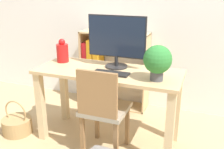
% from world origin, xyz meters
% --- Properties ---
extents(ground_plane, '(10.00, 10.00, 0.00)m').
position_xyz_m(ground_plane, '(0.00, 0.00, 0.00)').
color(ground_plane, tan).
extents(wall_back, '(8.00, 0.05, 2.60)m').
position_xyz_m(wall_back, '(0.00, 0.96, 1.30)').
color(wall_back, white).
rests_on(wall_back, ground_plane).
extents(desk, '(1.39, 0.56, 0.75)m').
position_xyz_m(desk, '(0.00, 0.00, 0.59)').
color(desk, tan).
rests_on(desk, ground_plane).
extents(monitor, '(0.58, 0.22, 0.50)m').
position_xyz_m(monitor, '(0.04, 0.13, 1.03)').
color(monitor, '#232326').
rests_on(monitor, desk).
extents(keyboard, '(0.33, 0.12, 0.02)m').
position_xyz_m(keyboard, '(0.06, -0.09, 0.76)').
color(keyboard, black).
rests_on(keyboard, desk).
extents(vase, '(0.12, 0.12, 0.25)m').
position_xyz_m(vase, '(-0.55, 0.10, 0.85)').
color(vase, red).
rests_on(vase, desk).
extents(potted_plant, '(0.24, 0.24, 0.30)m').
position_xyz_m(potted_plant, '(0.48, -0.10, 0.92)').
color(potted_plant, '#4C4C51').
rests_on(potted_plant, desk).
extents(chair, '(0.40, 0.40, 0.86)m').
position_xyz_m(chair, '(0.04, -0.25, 0.47)').
color(chair, '#9E937F').
rests_on(chair, ground_plane).
extents(bookshelf, '(0.85, 0.28, 0.97)m').
position_xyz_m(bookshelf, '(-0.39, 0.78, 0.42)').
color(bookshelf, tan).
rests_on(bookshelf, ground_plane).
extents(basket, '(0.31, 0.31, 0.38)m').
position_xyz_m(basket, '(-0.96, -0.24, 0.09)').
color(basket, tan).
rests_on(basket, ground_plane).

